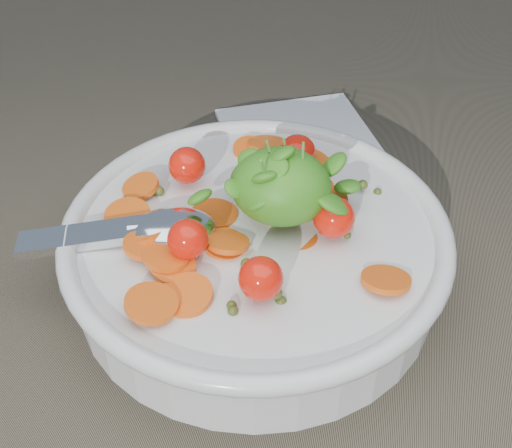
# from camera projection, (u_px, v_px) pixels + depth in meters

# --- Properties ---
(ground) EXTENTS (6.00, 6.00, 0.00)m
(ground) POSITION_uv_depth(u_px,v_px,m) (248.00, 285.00, 0.51)
(ground) COLOR brown
(ground) RESTS_ON ground
(bowl) EXTENTS (0.32, 0.30, 0.13)m
(bowl) POSITION_uv_depth(u_px,v_px,m) (256.00, 247.00, 0.50)
(bowl) COLOR silver
(bowl) RESTS_ON ground
(napkin) EXTENTS (0.19, 0.18, 0.01)m
(napkin) POSITION_uv_depth(u_px,v_px,m) (297.00, 134.00, 0.68)
(napkin) COLOR white
(napkin) RESTS_ON ground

